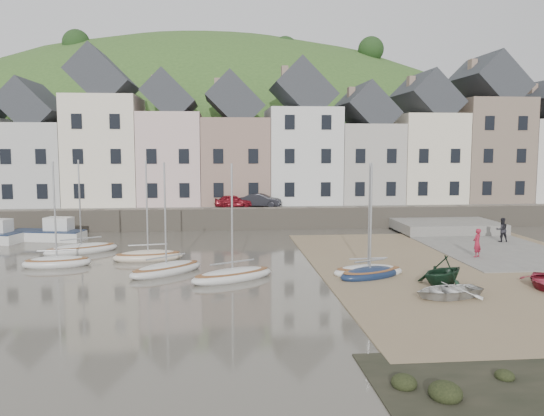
{
  "coord_description": "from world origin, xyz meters",
  "views": [
    {
      "loc": [
        -3.37,
        -29.75,
        6.96
      ],
      "look_at": [
        0.0,
        6.0,
        3.0
      ],
      "focal_mm": 36.96,
      "sensor_mm": 36.0,
      "label": 1
    }
  ],
  "objects": [
    {
      "name": "ground",
      "position": [
        0.0,
        0.0,
        0.0
      ],
      "size": [
        160.0,
        160.0,
        0.0
      ],
      "primitive_type": "plane",
      "color": "#464237",
      "rests_on": "ground"
    },
    {
      "name": "quay_land",
      "position": [
        0.0,
        32.0,
        0.75
      ],
      "size": [
        90.0,
        30.0,
        1.5
      ],
      "primitive_type": "cube",
      "color": "#325421",
      "rests_on": "ground"
    },
    {
      "name": "quay_street",
      "position": [
        0.0,
        20.5,
        1.55
      ],
      "size": [
        70.0,
        7.0,
        0.1
      ],
      "primitive_type": "cube",
      "color": "slate",
      "rests_on": "quay_land"
    },
    {
      "name": "seawall",
      "position": [
        0.0,
        17.0,
        0.9
      ],
      "size": [
        70.0,
        1.2,
        1.8
      ],
      "primitive_type": "cube",
      "color": "slate",
      "rests_on": "ground"
    },
    {
      "name": "beach",
      "position": [
        11.0,
        0.0,
        0.03
      ],
      "size": [
        18.0,
        26.0,
        0.06
      ],
      "primitive_type": "cube",
      "color": "#7F694D",
      "rests_on": "ground"
    },
    {
      "name": "slipway",
      "position": [
        15.0,
        8.0,
        0.06
      ],
      "size": [
        8.0,
        18.0,
        0.12
      ],
      "primitive_type": "cube",
      "color": "slate",
      "rests_on": "ground"
    },
    {
      "name": "hillside",
      "position": [
        -5.0,
        60.0,
        -17.99
      ],
      "size": [
        134.4,
        84.0,
        84.0
      ],
      "color": "#325421",
      "rests_on": "ground"
    },
    {
      "name": "townhouse_terrace",
      "position": [
        1.76,
        24.0,
        7.32
      ],
      "size": [
        61.05,
        8.0,
        13.93
      ],
      "color": "silver",
      "rests_on": "quay_land"
    },
    {
      "name": "sailboat_0",
      "position": [
        -12.44,
        7.49,
        0.26
      ],
      "size": [
        4.94,
        3.7,
        6.32
      ],
      "color": "silver",
      "rests_on": "ground"
    },
    {
      "name": "sailboat_1",
      "position": [
        -12.86,
        3.35,
        0.27
      ],
      "size": [
        4.06,
        2.12,
        6.32
      ],
      "color": "silver",
      "rests_on": "ground"
    },
    {
      "name": "sailboat_2",
      "position": [
        -7.79,
        4.71,
        0.26
      ],
      "size": [
        4.44,
        2.16,
        6.32
      ],
      "color": "beige",
      "rests_on": "ground"
    },
    {
      "name": "sailboat_3",
      "position": [
        -6.32,
        0.83,
        0.26
      ],
      "size": [
        4.49,
        4.12,
        6.32
      ],
      "color": "silver",
      "rests_on": "ground"
    },
    {
      "name": "sailboat_4",
      "position": [
        -2.74,
        -0.97,
        0.26
      ],
      "size": [
        4.91,
        3.58,
        6.32
      ],
      "color": "silver",
      "rests_on": "ground"
    },
    {
      "name": "sailboat_5",
      "position": [
        4.54,
        -1.26,
        0.27
      ],
      "size": [
        4.03,
        2.93,
        6.32
      ],
      "color": "#142240",
      "rests_on": "ground"
    },
    {
      "name": "sailboat_6",
      "position": [
        4.59,
        -0.7,
        0.27
      ],
      "size": [
        3.98,
        1.81,
        6.32
      ],
      "color": "silver",
      "rests_on": "ground"
    },
    {
      "name": "motorboat_2",
      "position": [
        -15.95,
        12.77,
        0.58
      ],
      "size": [
        5.7,
        2.9,
        1.7
      ],
      "color": "silver",
      "rests_on": "ground"
    },
    {
      "name": "rowboat_white",
      "position": [
        6.98,
        -5.59,
        0.4
      ],
      "size": [
        3.67,
        2.97,
        0.67
      ],
      "primitive_type": "imported",
      "rotation": [
        0.0,
        0.0,
        -1.35
      ],
      "color": "silver",
      "rests_on": "beach"
    },
    {
      "name": "rowboat_green",
      "position": [
        7.59,
        -3.53,
        0.83
      ],
      "size": [
        3.81,
        3.7,
        1.53
      ],
      "primitive_type": "imported",
      "rotation": [
        0.0,
        0.0,
        -0.99
      ],
      "color": "black",
      "rests_on": "beach"
    },
    {
      "name": "person_red",
      "position": [
        12.52,
        3.14,
        1.01
      ],
      "size": [
        0.78,
        0.73,
        1.78
      ],
      "primitive_type": "imported",
      "rotation": [
        0.0,
        0.0,
        3.77
      ],
      "color": "maroon",
      "rests_on": "slipway"
    },
    {
      "name": "person_dark",
      "position": [
        16.85,
        8.33,
        0.99
      ],
      "size": [
        0.89,
        0.72,
        1.74
      ],
      "primitive_type": "imported",
      "rotation": [
        0.0,
        0.0,
        3.06
      ],
      "color": "black",
      "rests_on": "slipway"
    },
    {
      "name": "car_left",
      "position": [
        -2.16,
        19.5,
        2.17
      ],
      "size": [
        3.45,
        1.69,
        1.13
      ],
      "primitive_type": "imported",
      "rotation": [
        0.0,
        0.0,
        1.68
      ],
      "color": "maroon",
      "rests_on": "quay_street"
    },
    {
      "name": "car_right",
      "position": [
        0.28,
        19.5,
        2.2
      ],
      "size": [
        3.84,
        2.24,
        1.2
      ],
      "primitive_type": "imported",
      "rotation": [
        0.0,
        0.0,
        1.28
      ],
      "color": "black",
      "rests_on": "quay_street"
    }
  ]
}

